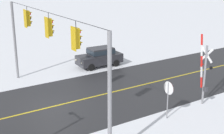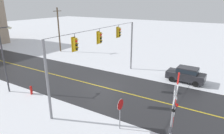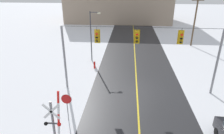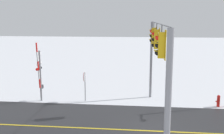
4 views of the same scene
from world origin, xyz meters
name	(u,v)px [view 1 (image 1 of 4)]	position (x,y,z in m)	size (l,w,h in m)	color
ground_plane	(52,107)	(0.00, 0.00, 0.00)	(160.00, 160.00, 0.00)	white
signal_span	(49,44)	(-0.09, -0.01, 4.26)	(14.20, 0.47, 6.22)	gray
stop_sign	(168,92)	(-5.37, -5.19, 1.71)	(0.80, 0.09, 2.35)	gray
railroad_crossing	(205,71)	(-4.99, -8.66, 2.28)	(1.05, 0.31, 4.67)	gray
parked_car_charcoal	(100,56)	(6.05, -7.33, 0.95)	(1.95, 4.26, 1.74)	#2D2D33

